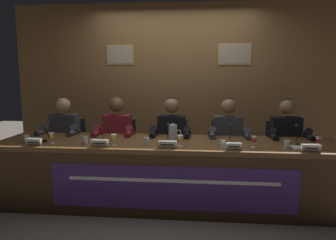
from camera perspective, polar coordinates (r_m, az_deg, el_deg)
The scene contains 35 objects.
ground_plane at distance 3.83m, azimuth 0.00°, elevation -14.96°, with size 12.00×12.00×0.00m, color #70665B.
wall_back_panelled at distance 4.94m, azimuth 1.58°, elevation 5.91°, with size 5.14×0.14×2.60m.
conference_table at distance 3.53m, azimuth -0.15°, elevation -7.92°, with size 3.94×0.89×0.75m.
chair_far_left at distance 4.62m, azimuth -17.61°, elevation -5.58°, with size 0.44×0.45×0.89m.
panelist_far_left at distance 4.39m, azimuth -18.77°, elevation -2.69°, with size 0.51×0.48×1.22m.
nameplate_far_left at distance 3.69m, azimuth -23.42°, elevation -3.69°, with size 0.16×0.06×0.08m.
juice_glass_far_left at distance 3.71m, azimuth -20.58°, elevation -2.75°, with size 0.06×0.06×0.12m.
water_cup_far_left at distance 3.88m, azimuth -24.58°, elevation -3.23°, with size 0.06×0.06×0.08m.
microphone_far_left at distance 3.87m, azimuth -21.54°, elevation -2.52°, with size 0.06×0.17×0.22m.
chair_left at distance 4.39m, azimuth -8.77°, elevation -6.01°, with size 0.44×0.45×0.89m.
panelist_left at distance 4.15m, azimuth -9.53°, elevation -2.98°, with size 0.51×0.48×1.22m.
nameplate_left at distance 3.40m, azimuth -12.46°, elevation -4.16°, with size 0.18×0.06×0.08m.
juice_glass_left at distance 3.44m, azimuth -9.89°, elevation -3.18°, with size 0.06×0.06×0.12m.
water_cup_left at distance 3.57m, azimuth -14.95°, elevation -3.69°, with size 0.06×0.06×0.08m.
microphone_left at distance 3.64m, azimuth -12.23°, elevation -2.79°, with size 0.06×0.17×0.22m.
chair_center at distance 4.28m, azimuth 0.80°, elevation -6.31°, with size 0.44×0.45×0.89m.
panelist_center at distance 4.02m, azimuth 0.58°, elevation -3.22°, with size 0.51×0.48×1.22m.
nameplate_center at distance 3.26m, azimuth -0.10°, elevation -4.50°, with size 0.20×0.06×0.08m.
juice_glass_center at distance 3.33m, azimuth 2.28°, elevation -3.43°, with size 0.06×0.06×0.12m.
water_cup_center at distance 3.41m, azimuth -3.94°, elevation -4.01°, with size 0.06×0.06×0.08m.
microphone_center at distance 3.51m, azimuth -0.09°, elevation -3.01°, with size 0.06×0.17×0.22m.
chair_right at distance 4.28m, azimuth 10.62°, elevation -6.44°, with size 0.44×0.45×0.89m.
panelist_right at distance 4.03m, azimuth 10.98°, elevation -3.36°, with size 0.51×0.48×1.22m.
nameplate_right at distance 3.25m, azimuth 12.00°, elevation -4.74°, with size 0.16×0.06×0.08m.
juice_glass_right at distance 3.39m, azimuth 15.50°, elevation -3.52°, with size 0.06×0.06×0.12m.
water_cup_right at distance 3.31m, azimuth 10.04°, elevation -4.47°, with size 0.06×0.06×0.08m.
microphone_right at distance 3.52m, azimuth 11.44°, elevation -3.14°, with size 0.06×0.17×0.22m.
chair_far_right at distance 4.41m, azimuth 20.15°, elevation -6.38°, with size 0.44×0.45×0.89m.
panelist_far_right at distance 4.16m, azimuth 21.03°, elevation -3.39°, with size 0.51×0.48×1.22m.
nameplate_far_right at distance 3.42m, azimuth 24.79°, elevation -4.69°, with size 0.19×0.06×0.08m.
juice_glass_far_right at distance 3.59m, azimuth 25.92°, elevation -3.43°, with size 0.06×0.06×0.12m.
water_cup_far_right at distance 3.49m, azimuth 21.03°, elevation -4.26°, with size 0.06×0.06×0.08m.
microphone_far_right at distance 3.69m, azimuth 22.82°, elevation -3.10°, with size 0.06×0.17×0.22m.
water_pitcher_central at distance 3.60m, azimuth 0.91°, elevation -2.38°, with size 0.15×0.10×0.21m.
document_stack_far_right at distance 3.56m, azimuth 23.17°, elevation -4.65°, with size 0.23×0.18×0.01m.
Camera 1 is at (0.33, -3.50, 1.52)m, focal length 33.18 mm.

